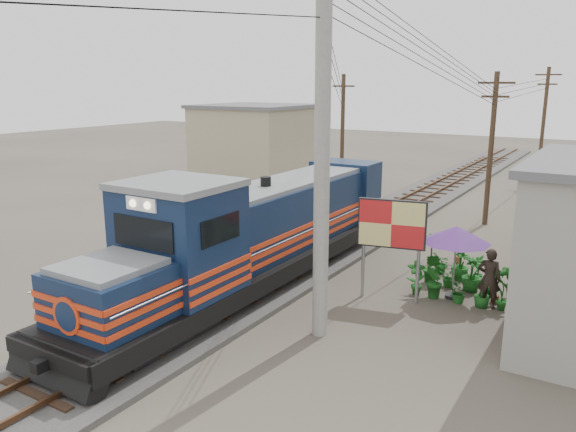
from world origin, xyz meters
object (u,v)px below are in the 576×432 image
Objects in this scene: locomotive at (256,236)px; billboard at (392,227)px; market_umbrella at (456,235)px; vendor at (489,278)px.

locomotive is 4.35m from billboard.
vendor is at bearing -11.36° from market_umbrella.
billboard is (4.16, 1.11, 0.61)m from locomotive.
vendor is at bearing 16.59° from locomotive.
locomotive is at bearing -158.59° from market_umbrella.
vendor is (1.09, -0.22, -1.11)m from market_umbrella.
vendor is at bearing 7.20° from billboard.
billboard is 1.13× the size of market_umbrella.
market_umbrella is at bearing 21.41° from locomotive.
billboard is at bearing 14.89° from locomotive.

